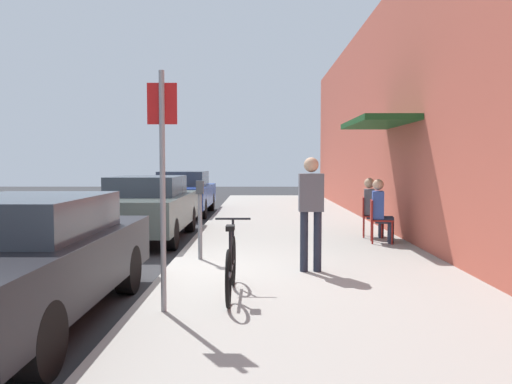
{
  "coord_description": "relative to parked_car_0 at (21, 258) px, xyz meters",
  "views": [
    {
      "loc": [
        1.44,
        -7.49,
        1.74
      ],
      "look_at": [
        1.35,
        7.54,
        0.88
      ],
      "focal_mm": 35.84,
      "sensor_mm": 36.0,
      "label": 1
    }
  ],
  "objects": [
    {
      "name": "bicycle_0",
      "position": [
        2.2,
        0.77,
        -0.24
      ],
      "size": [
        0.46,
        1.71,
        0.9
      ],
      "color": "black",
      "rests_on": "sidewalk_slab"
    },
    {
      "name": "parked_car_0",
      "position": [
        0.0,
        0.0,
        0.0
      ],
      "size": [
        1.8,
        4.4,
        1.37
      ],
      "color": "black",
      "rests_on": "ground_plane"
    },
    {
      "name": "cafe_chair_0",
      "position": [
        4.94,
        4.91,
        -0.1
      ],
      "size": [
        0.51,
        0.51,
        0.87
      ],
      "color": "maroon",
      "rests_on": "sidewalk_slab"
    },
    {
      "name": "seated_patron_0",
      "position": [
        5.0,
        4.91,
        0.09
      ],
      "size": [
        0.47,
        0.41,
        1.29
      ],
      "color": "#232838",
      "rests_on": "sidewalk_slab"
    },
    {
      "name": "parked_car_2",
      "position": [
        0.0,
        11.72,
        0.03
      ],
      "size": [
        1.8,
        4.4,
        1.46
      ],
      "color": "navy",
      "rests_on": "ground_plane"
    },
    {
      "name": "parked_car_1",
      "position": [
        0.0,
        6.11,
        0.03
      ],
      "size": [
        1.8,
        4.4,
        1.44
      ],
      "color": "#47514C",
      "rests_on": "ground_plane"
    },
    {
      "name": "street_sign",
      "position": [
        1.5,
        0.11,
        0.92
      ],
      "size": [
        0.32,
        0.06,
        2.6
      ],
      "color": "gray",
      "rests_on": "sidewalk_slab"
    },
    {
      "name": "cafe_chair_1",
      "position": [
        4.94,
        5.74,
        -0.1
      ],
      "size": [
        0.51,
        0.51,
        0.87
      ],
      "color": "maroon",
      "rests_on": "sidewalk_slab"
    },
    {
      "name": "building_facade",
      "position": [
        5.75,
        4.12,
        2.18
      ],
      "size": [
        1.4,
        32.0,
        5.81
      ],
      "color": "#BC5442",
      "rests_on": "ground_plane"
    },
    {
      "name": "pedestrian_standing",
      "position": [
        3.31,
        2.17,
        0.4
      ],
      "size": [
        0.36,
        0.22,
        1.7
      ],
      "color": "#232838",
      "rests_on": "sidewalk_slab"
    },
    {
      "name": "ground_plane",
      "position": [
        1.1,
        2.11,
        -0.72
      ],
      "size": [
        60.0,
        60.0,
        0.0
      ],
      "primitive_type": "plane",
      "color": "#2D2D30"
    },
    {
      "name": "parking_meter",
      "position": [
        1.55,
        3.13,
        0.16
      ],
      "size": [
        0.12,
        0.1,
        1.32
      ],
      "color": "slate",
      "rests_on": "sidewalk_slab"
    },
    {
      "name": "seated_patron_1",
      "position": [
        5.0,
        5.72,
        0.09
      ],
      "size": [
        0.48,
        0.42,
        1.29
      ],
      "color": "#232838",
      "rests_on": "sidewalk_slab"
    },
    {
      "name": "sidewalk_slab",
      "position": [
        3.35,
        4.11,
        -0.66
      ],
      "size": [
        4.5,
        32.0,
        0.12
      ],
      "primitive_type": "cube",
      "color": "#9E9B93",
      "rests_on": "ground_plane"
    }
  ]
}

